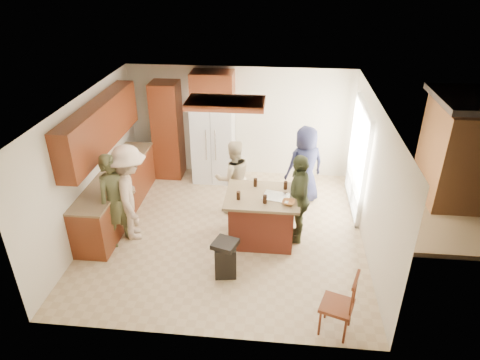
# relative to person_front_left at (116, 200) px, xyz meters

# --- Properties ---
(room_shell) EXTENTS (8.00, 5.20, 5.00)m
(room_shell) POSITION_rel_person_front_left_xyz_m (6.23, 2.13, 0.01)
(room_shell) COLOR tan
(room_shell) RESTS_ON ground
(person_front_left) EXTENTS (0.74, 0.78, 1.72)m
(person_front_left) POSITION_rel_person_front_left_xyz_m (0.00, 0.00, 0.00)
(person_front_left) COLOR #424327
(person_front_left) RESTS_ON ground
(person_behind_left) EXTENTS (0.86, 0.70, 1.53)m
(person_behind_left) POSITION_rel_person_front_left_xyz_m (1.91, 1.21, -0.09)
(person_behind_left) COLOR tan
(person_behind_left) RESTS_ON ground
(person_behind_right) EXTENTS (0.95, 0.82, 1.65)m
(person_behind_right) POSITION_rel_person_front_left_xyz_m (3.31, 1.79, -0.04)
(person_behind_right) COLOR #1B1D37
(person_behind_right) RESTS_ON ground
(person_side_right) EXTENTS (0.53, 1.00, 1.68)m
(person_side_right) POSITION_rel_person_front_left_xyz_m (3.15, 0.42, -0.02)
(person_side_right) COLOR #373D23
(person_side_right) RESTS_ON ground
(person_counter) EXTENTS (0.93, 1.27, 1.79)m
(person_counter) POSITION_rel_person_front_left_xyz_m (0.20, 0.20, 0.04)
(person_counter) COLOR tan
(person_counter) RESTS_ON ground
(left_cabinetry) EXTENTS (0.64, 3.00, 2.30)m
(left_cabinetry) POSITION_rel_person_front_left_xyz_m (-0.39, 0.89, 0.10)
(left_cabinetry) COLOR maroon
(left_cabinetry) RESTS_ON ground
(back_wall_units) EXTENTS (1.80, 0.60, 2.45)m
(back_wall_units) POSITION_rel_person_front_left_xyz_m (0.52, 2.69, 0.52)
(back_wall_units) COLOR maroon
(back_wall_units) RESTS_ON ground
(refrigerator) EXTENTS (0.90, 0.76, 1.80)m
(refrigerator) POSITION_rel_person_front_left_xyz_m (1.31, 2.61, 0.04)
(refrigerator) COLOR white
(refrigerator) RESTS_ON ground
(kitchen_island) EXTENTS (1.28, 1.03, 0.93)m
(kitchen_island) POSITION_rel_person_front_left_xyz_m (2.52, 0.32, -0.39)
(kitchen_island) COLOR #A53F2A
(kitchen_island) RESTS_ON ground
(island_items) EXTENTS (1.01, 0.72, 0.15)m
(island_items) POSITION_rel_person_front_left_xyz_m (2.74, 0.24, 0.11)
(island_items) COLOR silver
(island_items) RESTS_ON kitchen_island
(trash_bin) EXTENTS (0.45, 0.45, 0.63)m
(trash_bin) POSITION_rel_person_front_left_xyz_m (2.00, -0.69, -0.54)
(trash_bin) COLOR black
(trash_bin) RESTS_ON ground
(spindle_chair) EXTENTS (0.53, 0.53, 0.99)m
(spindle_chair) POSITION_rel_person_front_left_xyz_m (3.67, -1.72, -0.41)
(spindle_chair) COLOR maroon
(spindle_chair) RESTS_ON ground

